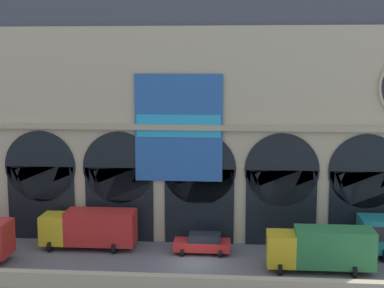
# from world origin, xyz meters

# --- Properties ---
(ground_plane) EXTENTS (200.00, 200.00, 0.00)m
(ground_plane) POSITION_xyz_m (0.00, 0.00, 0.00)
(ground_plane) COLOR slate
(quay_parapet_wall) EXTENTS (90.00, 0.70, 1.09)m
(quay_parapet_wall) POSITION_xyz_m (0.00, -5.12, 0.55)
(quay_parapet_wall) COLOR #BCAD8C
(quay_parapet_wall) RESTS_ON ground
(station_building) EXTENTS (41.04, 5.51, 21.82)m
(station_building) POSITION_xyz_m (0.03, 7.55, 10.61)
(station_building) COLOR #BCAD8C
(station_building) RESTS_ON ground
(box_truck_midwest) EXTENTS (7.50, 2.91, 3.12)m
(box_truck_midwest) POSITION_xyz_m (-8.58, 2.80, 1.70)
(box_truck_midwest) COLOR gold
(box_truck_midwest) RESTS_ON ground
(car_center) EXTENTS (4.40, 2.22, 1.55)m
(car_center) POSITION_xyz_m (0.46, 2.40, 0.80)
(car_center) COLOR red
(car_center) RESTS_ON ground
(box_truck_mideast) EXTENTS (7.50, 2.91, 3.12)m
(box_truck_mideast) POSITION_xyz_m (9.09, -0.63, 1.70)
(box_truck_mideast) COLOR gold
(box_truck_mideast) RESTS_ON ground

